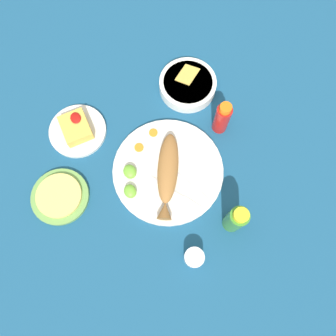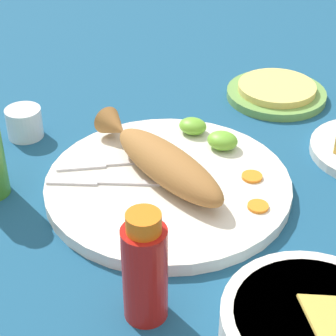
# 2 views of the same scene
# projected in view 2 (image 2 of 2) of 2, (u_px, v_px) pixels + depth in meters

# --- Properties ---
(ground_plane) EXTENTS (4.00, 4.00, 0.00)m
(ground_plane) POSITION_uv_depth(u_px,v_px,m) (168.00, 190.00, 0.85)
(ground_plane) COLOR navy
(main_plate) EXTENTS (0.34, 0.34, 0.02)m
(main_plate) POSITION_uv_depth(u_px,v_px,m) (168.00, 185.00, 0.84)
(main_plate) COLOR silver
(main_plate) RESTS_ON ground_plane
(fried_fish) EXTENTS (0.26, 0.17, 0.05)m
(fried_fish) POSITION_uv_depth(u_px,v_px,m) (161.00, 160.00, 0.84)
(fried_fish) COLOR #996633
(fried_fish) RESTS_ON main_plate
(fork_near) EXTENTS (0.18, 0.08, 0.00)m
(fork_near) POSITION_uv_depth(u_px,v_px,m) (105.00, 182.00, 0.83)
(fork_near) COLOR silver
(fork_near) RESTS_ON main_plate
(fork_far) EXTENTS (0.16, 0.11, 0.00)m
(fork_far) POSITION_uv_depth(u_px,v_px,m) (112.00, 163.00, 0.87)
(fork_far) COLOR silver
(fork_far) RESTS_ON main_plate
(carrot_slice_near) EXTENTS (0.03, 0.03, 0.00)m
(carrot_slice_near) POSITION_uv_depth(u_px,v_px,m) (258.00, 206.00, 0.79)
(carrot_slice_near) COLOR orange
(carrot_slice_near) RESTS_ON main_plate
(carrot_slice_mid) EXTENTS (0.03, 0.03, 0.00)m
(carrot_slice_mid) POSITION_uv_depth(u_px,v_px,m) (252.00, 177.00, 0.84)
(carrot_slice_mid) COLOR orange
(carrot_slice_mid) RESTS_ON main_plate
(lime_wedge_main) EXTENTS (0.05, 0.04, 0.03)m
(lime_wedge_main) POSITION_uv_depth(u_px,v_px,m) (222.00, 141.00, 0.90)
(lime_wedge_main) COLOR #6BB233
(lime_wedge_main) RESTS_ON main_plate
(lime_wedge_side) EXTENTS (0.04, 0.04, 0.02)m
(lime_wedge_side) POSITION_uv_depth(u_px,v_px,m) (193.00, 126.00, 0.94)
(lime_wedge_side) COLOR #6BB233
(lime_wedge_side) RESTS_ON main_plate
(hot_sauce_bottle_red) EXTENTS (0.05, 0.05, 0.14)m
(hot_sauce_bottle_red) POSITION_uv_depth(u_px,v_px,m) (145.00, 270.00, 0.63)
(hot_sauce_bottle_red) COLOR #B21914
(hot_sauce_bottle_red) RESTS_ON ground_plane
(salt_cup) EXTENTS (0.06, 0.06, 0.05)m
(salt_cup) POSITION_uv_depth(u_px,v_px,m) (25.00, 125.00, 0.96)
(salt_cup) COLOR silver
(salt_cup) RESTS_ON ground_plane
(guacamole_bowl) EXTENTS (0.19, 0.19, 0.06)m
(guacamole_bowl) POSITION_uv_depth(u_px,v_px,m) (312.00, 327.00, 0.62)
(guacamole_bowl) COLOR white
(guacamole_bowl) RESTS_ON ground_plane
(tortilla_plate) EXTENTS (0.17, 0.17, 0.01)m
(tortilla_plate) POSITION_uv_depth(u_px,v_px,m) (276.00, 94.00, 1.07)
(tortilla_plate) COLOR #6B9E4C
(tortilla_plate) RESTS_ON ground_plane
(tortilla_stack) EXTENTS (0.14, 0.14, 0.01)m
(tortilla_stack) POSITION_uv_depth(u_px,v_px,m) (277.00, 88.00, 1.07)
(tortilla_stack) COLOR #E0C666
(tortilla_stack) RESTS_ON tortilla_plate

